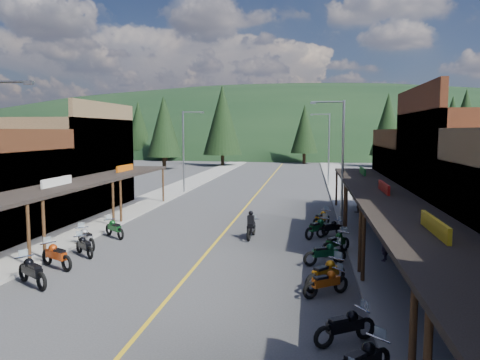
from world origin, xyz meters
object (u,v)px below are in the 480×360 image
at_px(streetlight_1, 185,148).
at_px(pine_0, 72,129).
at_px(pine_3, 304,129).
at_px(pedestrian_east_a, 385,243).
at_px(pine_9, 452,129).
at_px(bike_east_5, 326,281).
at_px(pine_4, 388,124).
at_px(streetlight_3, 328,146).
at_px(bike_west_7, 84,245).
at_px(streetlight_2, 340,157).
at_px(bike_west_5, 32,270).
at_px(shop_east_3, 438,183).
at_px(bike_east_11, 321,218).
at_px(pine_11, 435,122).
at_px(bike_east_8, 336,242).
at_px(bike_west_8, 86,237).
at_px(bike_east_9, 318,227).
at_px(pine_1, 165,125).
at_px(pine_8, 114,132).
at_px(rider_on_bike, 251,227).
at_px(bike_east_7, 325,252).
at_px(pine_10, 164,127).
at_px(shop_west_3, 62,165).
at_px(pine_2, 222,120).
at_px(bike_east_4, 345,325).
at_px(pine_7, 138,126).
at_px(pedestrian_east_b, 358,200).
at_px(pine_5, 465,121).
at_px(bike_east_10, 331,227).
at_px(bike_west_6, 56,254).
at_px(bike_east_6, 326,272).

height_order(streetlight_1, pine_0, pine_0).
bearing_deg(pine_3, pedestrian_east_a, -86.11).
relative_size(pine_9, bike_east_5, 5.47).
relative_size(pine_4, pedestrian_east_a, 7.60).
height_order(streetlight_3, bike_west_7, streetlight_3).
distance_m(streetlight_2, bike_west_7, 16.13).
height_order(bike_west_5, bike_east_5, bike_west_5).
bearing_deg(pine_0, shop_east_3, -43.33).
xyz_separation_m(pine_4, bike_east_11, (-12.17, -52.43, -6.62)).
height_order(pine_11, bike_east_8, pine_11).
distance_m(streetlight_3, bike_east_11, 22.78).
height_order(bike_west_8, bike_east_9, bike_east_9).
height_order(pine_9, bike_west_7, pine_9).
xyz_separation_m(pine_1, pine_8, (2.00, -30.00, -1.26)).
relative_size(pine_4, pine_8, 1.25).
bearing_deg(rider_on_bike, pine_1, 114.61).
bearing_deg(bike_west_8, bike_east_8, -42.35).
bearing_deg(pine_8, bike_east_7, -55.80).
bearing_deg(bike_east_8, pine_10, 154.60).
height_order(pine_4, pine_11, pine_4).
bearing_deg(bike_east_5, bike_west_8, -149.91).
bearing_deg(rider_on_bike, bike_east_11, 45.46).
height_order(shop_west_3, pine_8, pine_8).
bearing_deg(pine_0, rider_on_bike, -54.26).
distance_m(streetlight_2, bike_east_7, 9.77).
relative_size(pine_2, bike_east_4, 6.91).
xyz_separation_m(pine_3, pine_7, (-36.00, 10.00, 0.75)).
bearing_deg(pedestrian_east_b, pine_9, -141.32).
relative_size(pine_1, pine_2, 0.89).
bearing_deg(streetlight_2, pine_5, 67.09).
relative_size(pine_2, bike_east_10, 7.22).
height_order(bike_east_9, pedestrian_east_a, pedestrian_east_a).
relative_size(pine_9, bike_east_4, 5.33).
xyz_separation_m(pine_5, pine_7, (-66.00, 4.00, -0.75)).
distance_m(streetlight_3, bike_east_5, 35.24).
bearing_deg(pine_5, pine_9, -110.32).
height_order(bike_east_4, rider_on_bike, rider_on_bike).
distance_m(pine_4, bike_west_6, 67.95).
height_order(pine_0, bike_east_9, pine_0).
distance_m(bike_east_4, bike_east_7, 8.01).
distance_m(bike_east_11, pedestrian_east_b, 5.83).
bearing_deg(bike_east_11, bike_east_7, -62.18).
relative_size(shop_west_3, bike_east_11, 5.06).
distance_m(streetlight_1, bike_east_11, 19.65).
relative_size(pine_0, bike_west_8, 5.06).
xyz_separation_m(pine_5, pine_9, (-10.00, -27.00, -1.61)).
height_order(streetlight_2, rider_on_bike, streetlight_2).
height_order(shop_east_3, bike_east_6, shop_east_3).
height_order(pine_0, bike_west_8, pine_0).
bearing_deg(bike_east_7, pine_7, 179.99).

